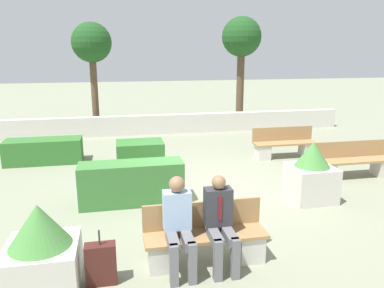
% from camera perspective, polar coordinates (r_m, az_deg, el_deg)
% --- Properties ---
extents(ground_plane, '(60.00, 60.00, 0.00)m').
position_cam_1_polar(ground_plane, '(8.37, 2.10, -6.74)').
color(ground_plane, gray).
extents(perimeter_wall, '(13.31, 0.30, 0.70)m').
position_cam_1_polar(perimeter_wall, '(13.80, -3.53, 3.08)').
color(perimeter_wall, beige).
rests_on(perimeter_wall, ground_plane).
extents(bench_front, '(1.76, 0.49, 0.85)m').
position_cam_1_polar(bench_front, '(5.53, 2.06, -14.56)').
color(bench_front, '#A37A4C').
rests_on(bench_front, ground_plane).
extents(bench_left_side, '(1.82, 0.48, 0.85)m').
position_cam_1_polar(bench_left_side, '(10.97, 13.95, -0.33)').
color(bench_left_side, '#A37A4C').
rests_on(bench_left_side, ground_plane).
extents(bench_right_side, '(1.97, 0.48, 0.85)m').
position_cam_1_polar(bench_right_side, '(9.79, 23.38, -2.78)').
color(bench_right_side, '#A37A4C').
rests_on(bench_right_side, ground_plane).
extents(person_seated_man, '(0.38, 0.63, 1.31)m').
position_cam_1_polar(person_seated_man, '(5.27, 4.32, -11.28)').
color(person_seated_man, slate).
rests_on(person_seated_man, ground_plane).
extents(person_seated_woman, '(0.38, 0.63, 1.33)m').
position_cam_1_polar(person_seated_woman, '(5.15, -2.07, -11.65)').
color(person_seated_woman, slate).
rests_on(person_seated_woman, ground_plane).
extents(hedge_block_near_left, '(1.99, 0.72, 0.66)m').
position_cam_1_polar(hedge_block_near_left, '(10.88, -21.64, -1.01)').
color(hedge_block_near_left, '#33702D').
rests_on(hedge_block_near_left, ground_plane).
extents(hedge_block_near_right, '(1.15, 0.81, 0.78)m').
position_cam_1_polar(hedge_block_near_right, '(9.44, -7.90, -1.94)').
color(hedge_block_near_right, '#33702D').
rests_on(hedge_block_near_right, ground_plane).
extents(hedge_block_mid_left, '(2.03, 0.61, 0.84)m').
position_cam_1_polar(hedge_block_mid_left, '(7.54, -9.18, -5.90)').
color(hedge_block_mid_left, '#3D7A38').
rests_on(hedge_block_mid_left, ground_plane).
extents(planter_corner_left, '(0.91, 0.91, 1.12)m').
position_cam_1_polar(planter_corner_left, '(5.32, -21.99, -14.54)').
color(planter_corner_left, beige).
rests_on(planter_corner_left, ground_plane).
extents(planter_corner_right, '(0.85, 0.85, 1.22)m').
position_cam_1_polar(planter_corner_right, '(7.95, 17.72, -4.32)').
color(planter_corner_right, beige).
rests_on(planter_corner_right, ground_plane).
extents(suitcase, '(0.40, 0.19, 0.76)m').
position_cam_1_polar(suitcase, '(5.23, -13.70, -17.33)').
color(suitcase, '#471E19').
rests_on(suitcase, ground_plane).
extents(tree_leftmost, '(1.44, 1.44, 3.98)m').
position_cam_1_polar(tree_leftmost, '(14.42, -15.04, 14.33)').
color(tree_leftmost, brown).
rests_on(tree_leftmost, ground_plane).
extents(tree_center_left, '(1.59, 1.59, 4.31)m').
position_cam_1_polar(tree_center_left, '(15.76, 7.56, 15.43)').
color(tree_center_left, brown).
rests_on(tree_center_left, ground_plane).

